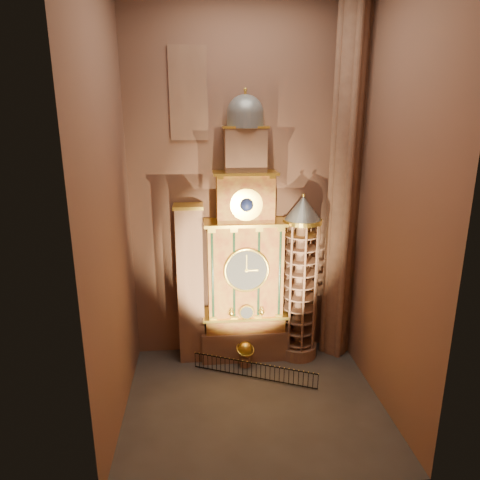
{
  "coord_description": "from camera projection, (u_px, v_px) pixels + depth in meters",
  "views": [
    {
      "loc": [
        -2.68,
        -20.19,
        15.1
      ],
      "look_at": [
        -0.49,
        3.0,
        8.5
      ],
      "focal_mm": 32.0,
      "sensor_mm": 36.0,
      "label": 1
    }
  ],
  "objects": [
    {
      "name": "stair_turret",
      "position": [
        300.0,
        280.0,
        27.08
      ],
      "size": [
        2.5,
        2.5,
        10.8
      ],
      "color": "#8C634C",
      "rests_on": "floor"
    },
    {
      "name": "iron_railing",
      "position": [
        254.0,
        370.0,
        25.67
      ],
      "size": [
        7.06,
        3.06,
        1.01
      ],
      "color": "black",
      "rests_on": "floor"
    },
    {
      "name": "wall_back",
      "position": [
        243.0,
        188.0,
        26.44
      ],
      "size": [
        22.0,
        0.0,
        22.0
      ],
      "primitive_type": "plane",
      "rotation": [
        1.57,
        0.0,
        0.0
      ],
      "color": "brown",
      "rests_on": "floor"
    },
    {
      "name": "gothic_pier",
      "position": [
        344.0,
        189.0,
        26.04
      ],
      "size": [
        2.04,
        2.04,
        22.0
      ],
      "color": "#8C634C",
      "rests_on": "floor"
    },
    {
      "name": "wall_left",
      "position": [
        108.0,
        210.0,
        20.06
      ],
      "size": [
        0.0,
        22.0,
        22.0
      ],
      "primitive_type": "plane",
      "rotation": [
        1.57,
        0.0,
        1.57
      ],
      "color": "brown",
      "rests_on": "floor"
    },
    {
      "name": "celestial_globe",
      "position": [
        245.0,
        352.0,
        26.87
      ],
      "size": [
        1.47,
        1.43,
        1.66
      ],
      "color": "#8C634C",
      "rests_on": "floor"
    },
    {
      "name": "wall_right",
      "position": [
        395.0,
        204.0,
        21.33
      ],
      "size": [
        0.0,
        22.0,
        22.0
      ],
      "primitive_type": "plane",
      "rotation": [
        1.57,
        0.0,
        -1.57
      ],
      "color": "brown",
      "rests_on": "floor"
    },
    {
      "name": "stained_glass_window",
      "position": [
        188.0,
        94.0,
        24.57
      ],
      "size": [
        2.2,
        0.14,
        5.2
      ],
      "color": "navy",
      "rests_on": "wall_back"
    },
    {
      "name": "portrait_tower",
      "position": [
        191.0,
        284.0,
        26.76
      ],
      "size": [
        1.8,
        1.6,
        10.2
      ],
      "color": "#8C634C",
      "rests_on": "floor"
    },
    {
      "name": "floor",
      "position": [
        254.0,
        402.0,
        23.7
      ],
      "size": [
        14.0,
        14.0,
        0.0
      ],
      "primitive_type": "plane",
      "color": "#383330",
      "rests_on": "ground"
    },
    {
      "name": "astronomical_clock",
      "position": [
        245.0,
        259.0,
        26.63
      ],
      "size": [
        5.6,
        2.41,
        16.7
      ],
      "color": "#8C634C",
      "rests_on": "floor"
    }
  ]
}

